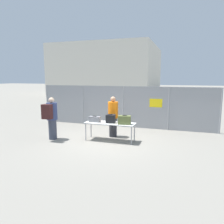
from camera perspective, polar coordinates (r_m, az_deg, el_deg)
name	(u,v)px	position (r m, az deg, el deg)	size (l,w,h in m)	color
ground_plane	(106,141)	(8.70, -1.69, -7.50)	(120.00, 120.00, 0.00)	gray
fence_section	(123,106)	(10.90, 2.99, 1.67)	(8.91, 0.07, 2.04)	gray
inspection_table	(110,124)	(8.54, -0.54, -3.20)	(1.97, 0.64, 0.72)	silver
suitcase_grey	(95,119)	(8.69, -4.55, -1.88)	(0.45, 0.21, 0.24)	slate
suitcase_black	(111,119)	(8.50, -0.37, -1.75)	(0.39, 0.35, 0.35)	black
suitcase_olive	(124,120)	(8.25, 3.27, -2.09)	(0.50, 0.32, 0.35)	#566033
traveler_hooded	(51,117)	(8.99, -15.59, -1.19)	(0.42, 0.65, 1.69)	#383D4C
security_worker_near	(113,116)	(9.10, 0.27, -1.09)	(0.42, 0.42, 1.69)	#2D2D33
utility_trailer	(163,112)	(13.42, 13.16, 0.08)	(3.95, 2.20, 0.74)	silver
distant_hangar	(110,71)	(33.06, -0.51, 10.73)	(13.40, 13.44, 6.76)	beige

